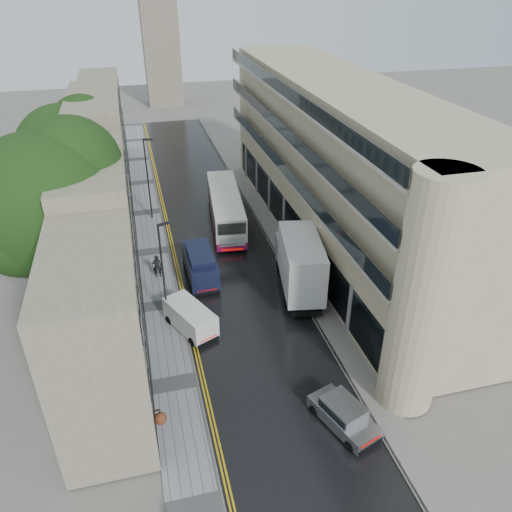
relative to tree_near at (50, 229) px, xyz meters
name	(u,v)px	position (x,y,z in m)	size (l,w,h in m)	color
road	(219,244)	(12.50, 7.50, -6.94)	(9.00, 85.00, 0.02)	black
left_sidewalk	(154,252)	(6.65, 7.50, -6.89)	(2.70, 85.00, 0.12)	gray
right_sidewalk	(276,237)	(17.90, 7.50, -6.89)	(1.80, 85.00, 0.12)	slate
old_shop_row	(102,182)	(3.05, 10.00, -0.95)	(4.50, 56.00, 12.00)	gray
modern_block	(337,167)	(22.80, 6.00, 0.05)	(8.00, 40.00, 14.00)	#C0B28F
tree_near	(50,229)	(0.00, 0.00, 0.00)	(10.56, 10.56, 13.89)	black
tree_far	(69,170)	(0.30, 13.00, -0.72)	(9.24, 9.24, 12.46)	black
cream_bus	(215,225)	(12.35, 8.16, -5.29)	(2.72, 11.98, 3.27)	silver
white_lorry	(286,278)	(15.57, -2.98, -4.54)	(2.73, 9.09, 4.77)	silver
silver_hatchback	(351,440)	(14.99, -16.13, -6.14)	(1.83, 4.18, 1.57)	#A2A2A6
white_van	(192,334)	(8.20, -5.80, -5.95)	(1.84, 4.30, 1.95)	white
navy_van	(192,278)	(9.08, 0.33, -5.55)	(2.15, 5.38, 2.74)	black
pedestrian	(157,266)	(6.69, 3.21, -5.83)	(0.73, 0.48, 2.00)	black
lamp_post_near	(163,275)	(6.89, -2.75, -3.03)	(0.85, 0.19, 7.60)	black
lamp_post_far	(148,180)	(7.03, 14.40, -2.82)	(0.90, 0.20, 8.02)	black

